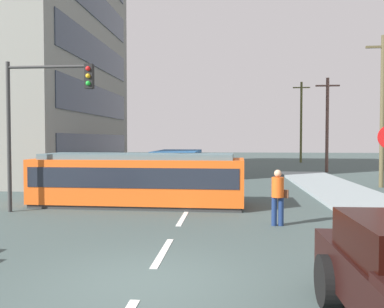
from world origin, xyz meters
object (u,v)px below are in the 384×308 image
city_bus (178,164)px  utility_pole_distant (301,121)px  pedestrian_crossing (278,194)px  traffic_light_mast (42,107)px  utility_pole_far (327,123)px  parked_sedan_mid (97,179)px  utility_pole_mid (382,108)px  streetcar_tram (139,179)px

city_bus → utility_pole_distant: 23.71m
city_bus → pedestrian_crossing: city_bus is taller
traffic_light_mast → utility_pole_far: utility_pole_far is taller
pedestrian_crossing → parked_sedan_mid: 10.74m
parked_sedan_mid → utility_pole_mid: bearing=11.7°
city_bus → parked_sedan_mid: (-3.38, -4.91, -0.45)m
streetcar_tram → pedestrian_crossing: bearing=-33.9°
parked_sedan_mid → traffic_light_mast: bearing=-90.7°
city_bus → utility_pole_far: bearing=37.1°
city_bus → utility_pole_distant: (10.77, 20.84, 3.44)m
utility_pole_mid → utility_pole_distant: size_ratio=0.92×
traffic_light_mast → utility_pole_mid: size_ratio=0.66×
streetcar_tram → traffic_light_mast: size_ratio=1.54×
city_bus → parked_sedan_mid: city_bus is taller
utility_pole_mid → utility_pole_far: utility_pole_mid is taller
parked_sedan_mid → utility_pole_mid: utility_pole_mid is taller
parked_sedan_mid → utility_pole_distant: 29.64m
parked_sedan_mid → pedestrian_crossing: bearing=-42.7°
parked_sedan_mid → utility_pole_mid: 15.24m
pedestrian_crossing → streetcar_tram: bearing=146.1°
parked_sedan_mid → utility_pole_far: (13.94, 12.89, 3.17)m
city_bus → utility_pole_far: size_ratio=0.77×
pedestrian_crossing → utility_pole_distant: 33.81m
streetcar_tram → pedestrian_crossing: streetcar_tram is taller
pedestrian_crossing → traffic_light_mast: traffic_light_mast is taller
pedestrian_crossing → utility_pole_distant: utility_pole_distant is taller
utility_pole_far → traffic_light_mast: bearing=-126.9°
pedestrian_crossing → traffic_light_mast: bearing=169.2°
streetcar_tram → utility_pole_far: size_ratio=1.12×
utility_pole_far → utility_pole_distant: (0.22, 12.86, 0.72)m
streetcar_tram → city_bus: streetcar_tram is taller
parked_sedan_mid → utility_pole_mid: size_ratio=0.56×
utility_pole_distant → city_bus: bearing=-117.3°
utility_pole_mid → utility_pole_far: size_ratio=1.11×
streetcar_tram → traffic_light_mast: traffic_light_mast is taller
pedestrian_crossing → utility_pole_mid: (6.60, 10.29, 3.24)m
traffic_light_mast → utility_pole_far: size_ratio=0.73×
city_bus → pedestrian_crossing: size_ratio=3.36×
streetcar_tram → pedestrian_crossing: 5.94m
traffic_light_mast → utility_pole_distant: bearing=65.7°
traffic_light_mast → utility_pole_distant: size_ratio=0.61×
traffic_light_mast → utility_pole_distant: (14.22, 31.52, 0.81)m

